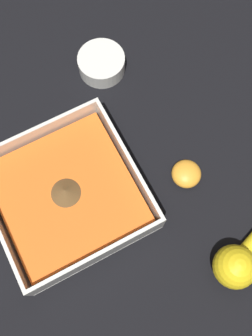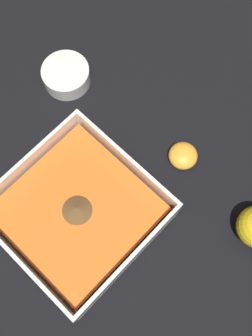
% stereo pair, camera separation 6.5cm
% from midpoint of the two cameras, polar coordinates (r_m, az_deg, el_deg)
% --- Properties ---
extents(ground_plane, '(4.00, 4.00, 0.00)m').
position_cam_midpoint_polar(ground_plane, '(0.67, -3.16, -4.23)').
color(ground_plane, black).
extents(square_dish, '(0.23, 0.23, 0.07)m').
position_cam_midpoint_polar(square_dish, '(0.65, -5.69, -4.46)').
color(square_dish, silver).
rests_on(square_dish, ground_plane).
extents(spice_bowl, '(0.09, 0.09, 0.03)m').
position_cam_midpoint_polar(spice_bowl, '(0.75, -1.06, 14.54)').
color(spice_bowl, silver).
rests_on(spice_bowl, ground_plane).
extents(lemon_squeezer, '(0.10, 0.19, 0.07)m').
position_cam_midpoint_polar(lemon_squeezer, '(0.66, 19.20, -12.69)').
color(lemon_squeezer, yellow).
rests_on(lemon_squeezer, ground_plane).
extents(lemon_half, '(0.05, 0.05, 0.03)m').
position_cam_midpoint_polar(lemon_half, '(0.68, 11.44, -1.26)').
color(lemon_half, orange).
rests_on(lemon_half, ground_plane).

